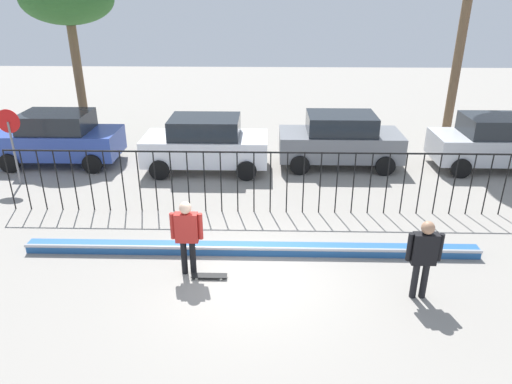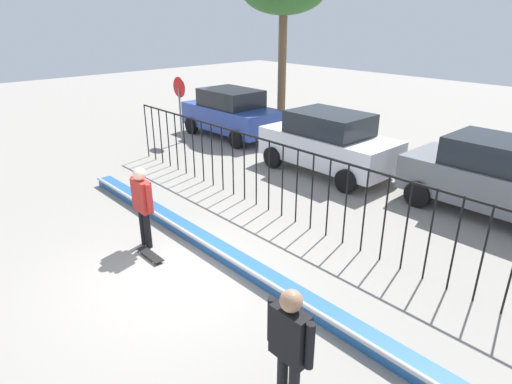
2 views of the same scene
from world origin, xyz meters
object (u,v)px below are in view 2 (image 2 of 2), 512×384
parked_car_blue (231,113)px  skateboarder (142,200)px  skateboard (150,255)px  parked_car_gray (497,177)px  camera_operator (290,341)px  stop_sign (180,101)px  parked_car_white (328,142)px

parked_car_blue → skateboarder: bearing=-50.6°
skateboard → parked_car_gray: size_ratio=0.19×
camera_operator → skateboard: bearing=23.5°
parked_car_blue → stop_sign: 2.18m
camera_operator → stop_sign: stop_sign is taller
camera_operator → parked_car_blue: (-10.72, 7.89, -0.09)m
skateboard → parked_car_blue: (-6.26, 7.31, 0.91)m
skateboarder → stop_sign: size_ratio=0.71×
camera_operator → stop_sign: bearing=3.3°
parked_car_white → skateboarder: bearing=-88.2°
skateboard → camera_operator: 4.61m
parked_car_gray → stop_sign: bearing=-167.9°
parked_car_blue → stop_sign: bearing=-106.5°
skateboard → parked_car_white: bearing=108.3°
parked_car_blue → parked_car_gray: same height
stop_sign → parked_car_white: bearing=13.8°
camera_operator → stop_sign: 12.78m
skateboard → parked_car_gray: (3.86, 7.37, 0.91)m
parked_car_blue → parked_car_white: bearing=-5.3°
camera_operator → parked_car_gray: (-0.60, 7.95, -0.09)m
camera_operator → parked_car_white: parked_car_white is taller
camera_operator → parked_car_white: bearing=-23.2°
skateboard → parked_car_white: parked_car_white is taller
parked_car_blue → parked_car_white: size_ratio=1.00×
skateboard → parked_car_blue: parked_car_blue is taller
skateboarder → camera_operator: bearing=-22.9°
skateboard → parked_car_blue: size_ratio=0.19×
parked_car_gray → skateboarder: bearing=-119.9°
parked_car_blue → camera_operator: bearing=-36.1°
skateboarder → parked_car_blue: 9.17m
skateboard → parked_car_white: 6.90m
parked_car_blue → stop_sign: stop_sign is taller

